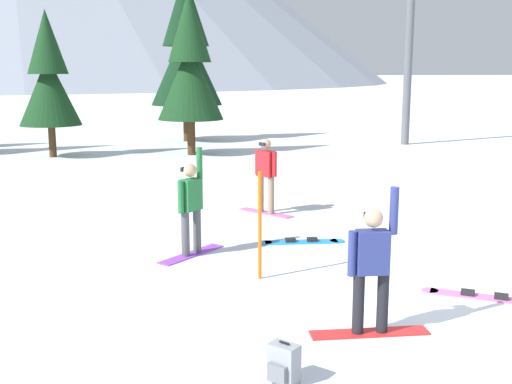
{
  "coord_description": "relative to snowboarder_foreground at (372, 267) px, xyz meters",
  "views": [
    {
      "loc": [
        -4.13,
        -7.74,
        3.35
      ],
      "look_at": [
        -2.04,
        4.3,
        1.0
      ],
      "focal_mm": 44.55,
      "sensor_mm": 36.0,
      "label": 1
    }
  ],
  "objects": [
    {
      "name": "loose_snowboard_near_left",
      "position": [
        2.14,
        0.95,
        -0.88
      ],
      "size": [
        1.69,
        1.16,
        0.09
      ],
      "color": "pink",
      "rests_on": "ground_plane"
    },
    {
      "name": "snowboarder_foreground",
      "position": [
        0.0,
        0.0,
        0.0
      ],
      "size": [
        1.56,
        0.37,
        1.93
      ],
      "color": "red",
      "rests_on": "ground_plane"
    },
    {
      "name": "snowboarder_background",
      "position": [
        -0.02,
        7.12,
        0.05
      ],
      "size": [
        1.16,
        1.32,
        1.78
      ],
      "color": "pink",
      "rests_on": "ground_plane"
    },
    {
      "name": "loose_snowboard_far_spare",
      "position": [
        0.19,
        4.45,
        -0.88
      ],
      "size": [
        1.75,
        0.43,
        0.09
      ],
      "color": "#1E8CD8",
      "rests_on": "ground_plane"
    },
    {
      "name": "ski_lift_tower",
      "position": [
        8.93,
        20.09,
        5.06
      ],
      "size": [
        2.85,
        0.36,
        10.66
      ],
      "color": "#595B60",
      "rests_on": "ground_plane"
    },
    {
      "name": "snowboarder_midground",
      "position": [
        -2.01,
        3.96,
        0.03
      ],
      "size": [
        1.3,
        1.28,
        1.97
      ],
      "color": "#993FD8",
      "rests_on": "ground_plane"
    },
    {
      "name": "ground_plane",
      "position": [
        1.37,
        0.4,
        -0.9
      ],
      "size": [
        800.0,
        800.0,
        0.0
      ],
      "primitive_type": "plane",
      "color": "silver"
    },
    {
      "name": "backpack_grey",
      "position": [
        -1.38,
        -1.09,
        -0.68
      ],
      "size": [
        0.38,
        0.38,
        0.47
      ],
      "color": "gray",
      "rests_on": "ground_plane"
    },
    {
      "name": "pine_tree_leaning",
      "position": [
        -0.8,
        23.15,
        3.37
      ],
      "size": [
        3.34,
        3.34,
        7.82
      ],
      "color": "#472D19",
      "rests_on": "ground_plane"
    },
    {
      "name": "trail_marker_pole",
      "position": [
        -1.01,
        2.42,
        -0.01
      ],
      "size": [
        0.06,
        0.06,
        1.77
      ],
      "primitive_type": "cylinder",
      "color": "orange",
      "rests_on": "ground_plane"
    },
    {
      "name": "pine_tree_short",
      "position": [
        -0.98,
        18.09,
        2.6
      ],
      "size": [
        2.6,
        2.6,
        6.42
      ],
      "color": "#472D19",
      "rests_on": "ground_plane"
    },
    {
      "name": "pine_tree_tall",
      "position": [
        -6.39,
        18.36,
        2.17
      ],
      "size": [
        2.35,
        2.35,
        5.63
      ],
      "color": "#472D19",
      "rests_on": "ground_plane"
    }
  ]
}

